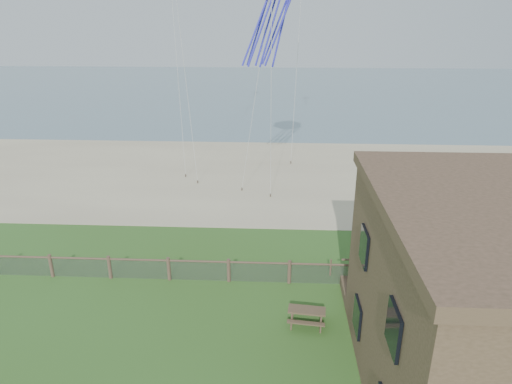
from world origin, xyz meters
TOP-DOWN VIEW (x-y plane):
  - ground at (0.00, 0.00)m, footprint 160.00×160.00m
  - sand_beach at (0.00, 22.00)m, footprint 72.00×20.00m
  - ocean at (0.00, 66.00)m, footprint 160.00×68.00m
  - chainlink_fence at (0.00, 6.00)m, footprint 36.20×0.20m
  - motel_deck at (13.00, 5.00)m, footprint 15.00×2.00m
  - picnic_table at (3.68, 2.82)m, footprint 1.71×1.37m
  - octopus_kite at (1.67, 15.42)m, footprint 3.60×2.85m

SIDE VIEW (x-z plane):
  - ground at x=0.00m, z-range 0.00..0.00m
  - ocean at x=0.00m, z-range -0.01..0.01m
  - sand_beach at x=0.00m, z-range -0.01..0.01m
  - motel_deck at x=13.00m, z-range 0.00..0.50m
  - picnic_table at x=3.68m, z-range 0.00..0.67m
  - chainlink_fence at x=0.00m, z-range -0.07..1.18m
  - octopus_kite at x=1.67m, z-range 9.30..15.95m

